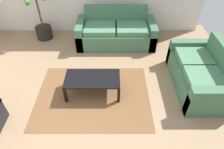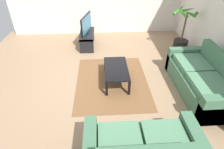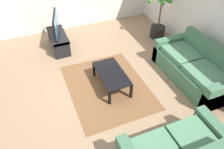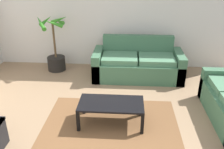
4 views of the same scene
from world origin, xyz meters
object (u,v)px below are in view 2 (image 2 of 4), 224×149
Objects in this scene: tv_stand at (87,37)px; potted_palm at (182,37)px; coffee_table at (116,70)px; tv at (86,24)px; couch_main at (202,80)px.

tv_stand is 0.82× the size of potted_palm.
potted_palm reaches higher than coffee_table.
potted_palm is at bearing 79.75° from tv.
couch_main is at bearing 46.13° from tv.
tv is 2.20m from coffee_table.
coffee_table is 2.60m from potted_palm.
tv is at bearing -100.25° from potted_palm.
tv is (0.00, 0.00, 0.45)m from tv_stand.
tv_stand is at bearing -159.42° from coffee_table.
tv is 0.89× the size of coffee_table.
couch_main is 1.91m from coffee_table.
coffee_table is (2.03, 0.76, -0.39)m from tv.
tv_stand is (-2.51, -2.61, -0.02)m from couch_main.
tv_stand is at bearing -133.84° from couch_main.
tv_stand is at bearing -100.25° from potted_palm.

